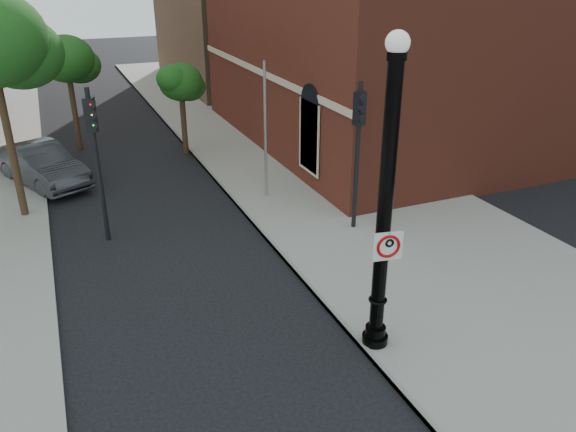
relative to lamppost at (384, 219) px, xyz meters
name	(u,v)px	position (x,y,z in m)	size (l,w,h in m)	color
ground	(275,374)	(-2.34, 0.02, -3.06)	(120.00, 120.00, 0.00)	black
sidewalk_right	(322,176)	(3.66, 10.02, -3.00)	(8.00, 60.00, 0.12)	gray
curb_edge	(225,190)	(-0.29, 10.02, -2.99)	(0.10, 60.00, 0.14)	gray
lamppost	(384,219)	(0.00, 0.00, 0.00)	(0.56, 0.56, 6.63)	black
no_parking_sign	(388,246)	(0.03, -0.17, -0.51)	(0.62, 0.15, 0.63)	white
parked_car	(42,165)	(-6.35, 13.47, -2.29)	(1.63, 4.67, 1.54)	#323237
traffic_signal_left	(94,141)	(-4.71, 7.67, 0.04)	(0.36, 0.41, 4.61)	black
traffic_signal_right	(358,134)	(2.46, 5.35, 0.06)	(0.32, 0.39, 4.63)	black
utility_pole	(265,133)	(0.89, 8.87, -0.66)	(0.10, 0.10, 4.80)	#999999
street_tree_b	(67,60)	(-4.73, 17.67, 0.85)	(2.75, 2.49, 4.96)	#332414
street_tree_c	(181,83)	(-0.50, 15.06, 0.02)	(2.18, 1.97, 3.92)	#332414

